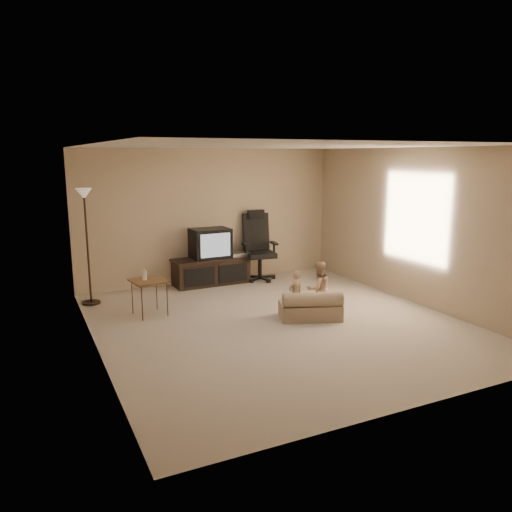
{
  "coord_description": "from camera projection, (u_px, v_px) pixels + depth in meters",
  "views": [
    {
      "loc": [
        -3.24,
        -6.07,
        2.39
      ],
      "look_at": [
        -0.06,
        0.6,
        0.88
      ],
      "focal_mm": 35.0,
      "sensor_mm": 36.0,
      "label": 1
    }
  ],
  "objects": [
    {
      "name": "side_table",
      "position": [
        148.0,
        281.0,
        7.46
      ],
      "size": [
        0.56,
        0.56,
        0.74
      ],
      "rotation": [
        0.0,
        0.0,
        0.15
      ],
      "color": "brown",
      "rests_on": "floor"
    },
    {
      "name": "office_chair",
      "position": [
        259.0,
        255.0,
        9.64
      ],
      "size": [
        0.7,
        0.73,
        1.34
      ],
      "rotation": [
        0.0,
        0.0,
        -0.14
      ],
      "color": "black",
      "rests_on": "floor"
    },
    {
      "name": "child_sofa",
      "position": [
        311.0,
        308.0,
        7.34
      ],
      "size": [
        1.0,
        0.77,
        0.44
      ],
      "rotation": [
        0.0,
        0.0,
        -0.34
      ],
      "color": "tan",
      "rests_on": "floor"
    },
    {
      "name": "floor",
      "position": [
        277.0,
        323.0,
        7.21
      ],
      "size": [
        5.5,
        5.5,
        0.0
      ],
      "primitive_type": "plane",
      "color": "#B2A58E",
      "rests_on": "ground"
    },
    {
      "name": "tv_stand",
      "position": [
        211.0,
        261.0,
        9.29
      ],
      "size": [
        1.48,
        0.59,
        1.05
      ],
      "rotation": [
        0.0,
        0.0,
        0.03
      ],
      "color": "black",
      "rests_on": "floor"
    },
    {
      "name": "floor_lamp",
      "position": [
        86.0,
        220.0,
        7.87
      ],
      "size": [
        0.29,
        0.29,
        1.87
      ],
      "color": "#301D15",
      "rests_on": "floor"
    },
    {
      "name": "room_shell",
      "position": [
        278.0,
        218.0,
        6.91
      ],
      "size": [
        5.5,
        5.5,
        5.5
      ],
      "color": "silver",
      "rests_on": "floor"
    },
    {
      "name": "toddler_right",
      "position": [
        318.0,
        289.0,
        7.47
      ],
      "size": [
        0.4,
        0.22,
        0.83
      ],
      "primitive_type": "imported",
      "rotation": [
        0.0,
        0.0,
        3.14
      ],
      "color": "#DEB38A",
      "rests_on": "floor"
    },
    {
      "name": "toddler_left",
      "position": [
        295.0,
        294.0,
        7.4
      ],
      "size": [
        0.3,
        0.25,
        0.72
      ],
      "primitive_type": "imported",
      "rotation": [
        0.0,
        0.0,
        3.39
      ],
      "color": "#DEB38A",
      "rests_on": "floor"
    }
  ]
}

